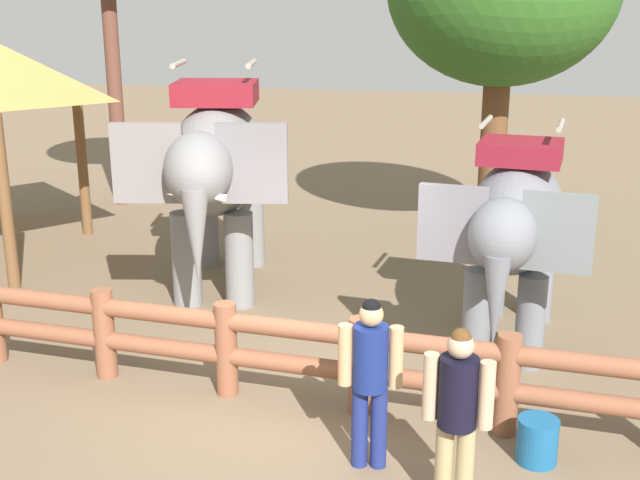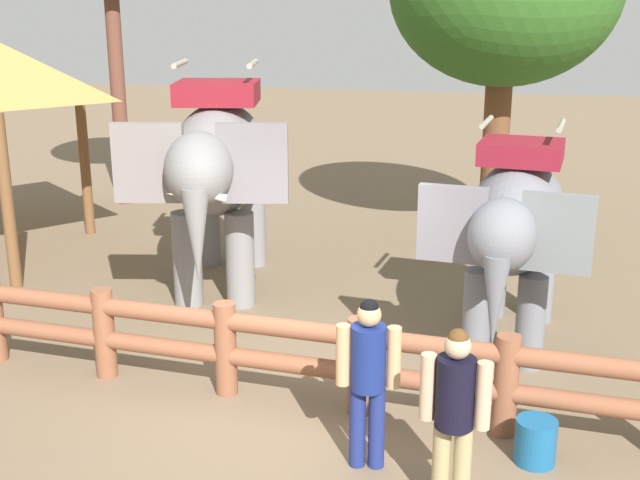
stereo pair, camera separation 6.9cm
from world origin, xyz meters
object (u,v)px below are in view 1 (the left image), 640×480
(log_fence, at_px, (291,351))
(tourist_woman_in_black, at_px, (370,372))
(elephant_near_left, at_px, (216,166))
(elephant_center, at_px, (514,224))
(feed_bucket, at_px, (537,440))
(tourist_man_in_blue, at_px, (457,408))

(log_fence, distance_m, tourist_woman_in_black, 1.47)
(elephant_near_left, xyz_separation_m, elephant_center, (4.15, -1.17, -0.30))
(elephant_near_left, relative_size, elephant_center, 1.21)
(tourist_woman_in_black, bearing_deg, elephant_center, 67.81)
(tourist_woman_in_black, relative_size, feed_bucket, 3.80)
(elephant_center, distance_m, tourist_man_in_blue, 3.69)
(elephant_center, bearing_deg, feed_bucket, -84.37)
(log_fence, height_order, tourist_woman_in_black, tourist_woman_in_black)
(tourist_woman_in_black, distance_m, tourist_man_in_blue, 0.96)
(elephant_near_left, relative_size, tourist_man_in_blue, 2.38)
(tourist_woman_in_black, bearing_deg, elephant_near_left, 124.18)
(elephant_near_left, distance_m, elephant_center, 4.32)
(tourist_man_in_blue, bearing_deg, log_fence, 138.97)
(log_fence, xyz_separation_m, elephant_center, (2.25, 2.05, 0.95))
(elephant_near_left, bearing_deg, tourist_woman_in_black, -55.82)
(tourist_woman_in_black, bearing_deg, log_fence, 133.75)
(elephant_near_left, bearing_deg, elephant_center, -15.71)
(elephant_near_left, xyz_separation_m, feed_bucket, (4.41, -3.86, -1.64))
(log_fence, distance_m, feed_bucket, 2.62)
(log_fence, bearing_deg, tourist_man_in_blue, -41.03)
(elephant_center, bearing_deg, log_fence, -137.63)
(log_fence, distance_m, tourist_man_in_blue, 2.40)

